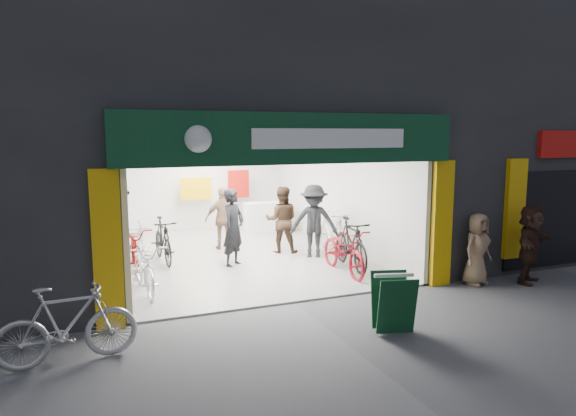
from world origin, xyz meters
TOP-DOWN VIEW (x-y plane):
  - ground at (0.00, 0.00)m, footprint 60.00×60.00m
  - building at (0.91, 4.99)m, footprint 17.00×10.27m
  - bike_left_front at (-2.50, 1.70)m, footprint 0.78×1.99m
  - bike_left_midfront at (-1.80, 4.01)m, footprint 0.60×1.86m
  - bike_left_midback at (-2.50, 3.52)m, footprint 0.76×2.02m
  - bike_left_back at (-2.33, 4.04)m, footprint 0.74×1.77m
  - bike_right_front at (2.15, 1.75)m, footprint 0.83×2.05m
  - bike_right_mid at (1.80, 1.45)m, footprint 0.80×2.05m
  - bike_right_back at (2.50, 3.42)m, footprint 0.68×1.92m
  - parked_bike at (-3.86, -1.15)m, footprint 1.89×0.66m
  - customer_a at (-0.30, 3.00)m, footprint 0.80×0.78m
  - customer_b at (1.25, 3.84)m, footprint 1.06×0.95m
  - customer_c at (1.80, 3.04)m, footprint 1.39×1.17m
  - customer_d at (-0.06, 4.77)m, footprint 1.03×0.46m
  - pedestrian_near at (3.99, -0.30)m, footprint 0.83×0.64m
  - pedestrian_far at (5.10, -0.62)m, footprint 1.58×1.20m
  - sandwich_board at (0.89, -1.88)m, footprint 0.74×0.75m

SIDE VIEW (x-z plane):
  - ground at x=0.00m, z-range 0.00..0.00m
  - sandwich_board at x=0.89m, z-range 0.05..0.98m
  - bike_left_front at x=-2.50m, z-range 0.00..1.03m
  - bike_left_back at x=-2.33m, z-range 0.00..1.03m
  - bike_left_midback at x=-2.50m, z-range 0.00..1.05m
  - bike_right_mid at x=1.80m, z-range 0.00..1.06m
  - bike_left_midfront at x=-1.80m, z-range 0.00..1.11m
  - parked_bike at x=-3.86m, z-range 0.00..1.12m
  - bike_right_back at x=2.50m, z-range 0.00..1.13m
  - bike_right_front at x=2.15m, z-range 0.00..1.20m
  - pedestrian_near at x=3.99m, z-range 0.00..1.51m
  - pedestrian_far at x=5.10m, z-range 0.00..1.67m
  - customer_d at x=-0.06m, z-range 0.00..1.73m
  - customer_b at x=1.25m, z-range 0.00..1.78m
  - customer_a at x=-0.30m, z-range 0.00..1.86m
  - customer_c at x=1.80m, z-range 0.00..1.87m
  - building at x=0.91m, z-range 0.31..8.31m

